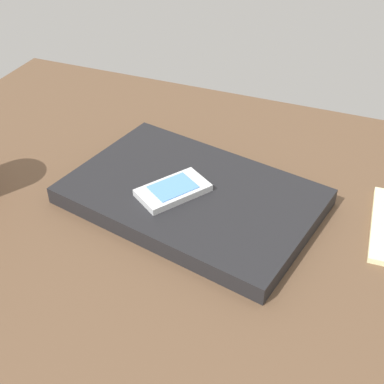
# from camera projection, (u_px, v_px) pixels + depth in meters

# --- Properties ---
(desk_surface) EXTENTS (1.20, 0.80, 0.03)m
(desk_surface) POSITION_uv_depth(u_px,v_px,m) (236.00, 250.00, 0.67)
(desk_surface) COLOR brown
(desk_surface) RESTS_ON ground
(laptop_closed) EXTENTS (0.38, 0.29, 0.03)m
(laptop_closed) POSITION_uv_depth(u_px,v_px,m) (192.00, 196.00, 0.72)
(laptop_closed) COLOR black
(laptop_closed) RESTS_ON desk_surface
(cell_phone_on_laptop) EXTENTS (0.10, 0.11, 0.01)m
(cell_phone_on_laptop) POSITION_uv_depth(u_px,v_px,m) (173.00, 190.00, 0.70)
(cell_phone_on_laptop) COLOR silver
(cell_phone_on_laptop) RESTS_ON laptop_closed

